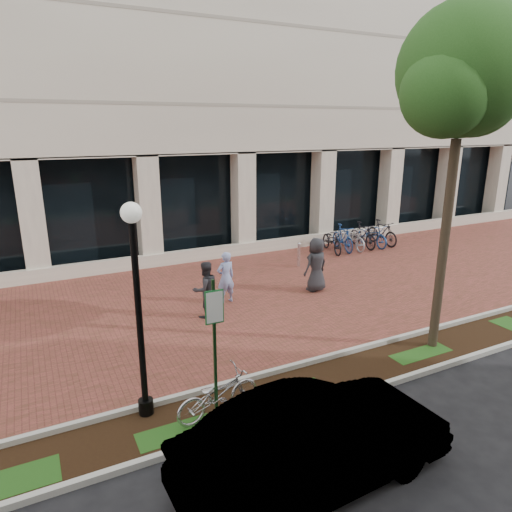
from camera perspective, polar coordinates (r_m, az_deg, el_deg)
name	(u,v)px	position (r m, az deg, el deg)	size (l,w,h in m)	color
ground	(253,296)	(14.66, -0.44, -4.97)	(120.00, 120.00, 0.00)	black
brick_plaza	(253,295)	(14.66, -0.44, -4.96)	(40.00, 9.00, 0.01)	brown
planting_strip	(358,371)	(10.66, 12.58, -13.90)	(40.00, 1.50, 0.01)	black
curb_plaza_side	(337,355)	(11.14, 10.13, -12.04)	(40.00, 0.12, 0.12)	beige
curb_street_side	(381,386)	(10.15, 15.35, -15.38)	(40.00, 0.12, 0.12)	beige
near_office_building	(150,16)	(24.02, -13.06, 27.18)	(40.00, 12.12, 16.00)	beige
parking_sign	(215,335)	(8.17, -5.18, -9.75)	(0.34, 0.07, 2.73)	#163D1A
lamppost	(138,301)	(8.30, -14.55, -5.45)	(0.36, 0.36, 4.04)	black
street_tree	(464,80)	(11.22, 24.55, 19.42)	(3.37, 2.81, 7.78)	#483A29
locked_bicycle	(218,394)	(8.88, -4.77, -16.84)	(0.59, 1.70, 0.89)	#B6B6BA
pedestrian_left	(226,277)	(13.89, -3.81, -2.69)	(0.59, 0.39, 1.61)	#92A2D9
pedestrian_mid	(205,290)	(12.90, -6.34, -4.20)	(0.79, 0.62, 1.63)	#2A2B30
pedestrian_right	(316,265)	(14.95, 7.54, -1.08)	(0.87, 0.57, 1.78)	#27282C
bollard	(299,254)	(17.55, 5.36, 0.20)	(0.12, 0.12, 0.96)	silver
bike_rack_cluster	(357,237)	(20.58, 12.56, 2.39)	(3.60, 2.04, 1.13)	black
sedan_near_curb	(316,442)	(7.40, 7.52, -22.00)	(1.51, 4.33, 1.43)	#A4A5A9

